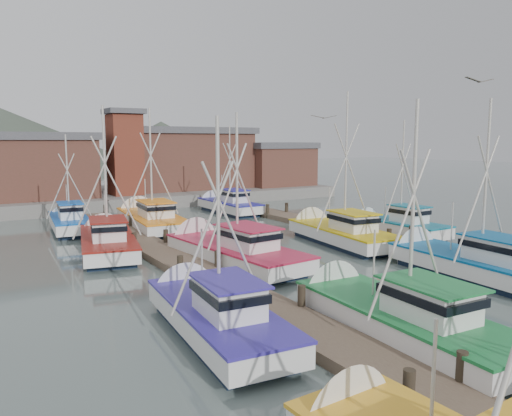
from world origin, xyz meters
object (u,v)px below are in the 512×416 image
boat_4 (393,316)px  boat_12 (150,219)px  lookout_tower (125,151)px  boat_8 (229,250)px

boat_4 → boat_12: 24.87m
lookout_tower → boat_4: bearing=-93.7°
lookout_tower → boat_12: (-2.28, -13.25, -4.87)m
lookout_tower → boat_8: size_ratio=0.81×
boat_4 → boat_8: size_ratio=0.90×
boat_4 → boat_8: bearing=92.8°
lookout_tower → boat_4: 38.51m
lookout_tower → boat_4: lookout_tower is taller
boat_8 → boat_12: size_ratio=0.99×
boat_4 → lookout_tower: bearing=89.6°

